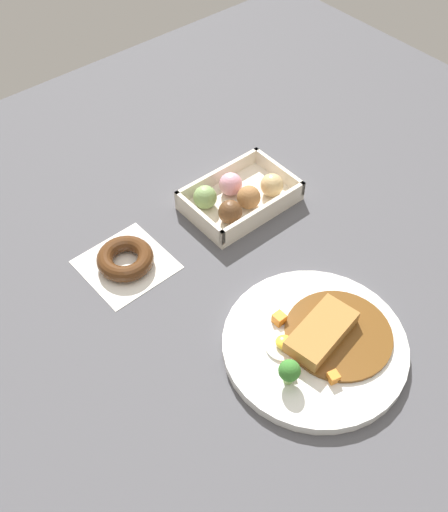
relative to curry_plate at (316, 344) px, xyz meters
name	(u,v)px	position (x,y,z in m)	size (l,w,h in m)	color
ground_plane	(275,282)	(0.04, 0.14, -0.01)	(1.60, 1.60, 0.00)	#4C4C51
curry_plate	(316,344)	(0.00, 0.00, 0.00)	(0.29, 0.29, 0.06)	white
donut_box	(239,197)	(0.12, 0.32, 0.01)	(0.21, 0.14, 0.06)	beige
chocolate_ring_donut	(125,259)	(-0.13, 0.33, 0.00)	(0.15, 0.15, 0.03)	white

